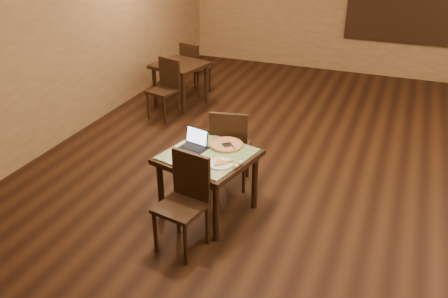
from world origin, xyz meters
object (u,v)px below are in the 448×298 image
at_px(chair_main_far, 230,145).
at_px(laptop, 195,142).
at_px(chair_main_near, 186,197).
at_px(other_table_b, 180,71).
at_px(tiled_table, 208,162).
at_px(other_table_b_chair_far, 193,66).
at_px(other_table_b_chair_near, 166,85).
at_px(pizza_pan, 226,146).

bearing_deg(chair_main_far, laptop, 54.79).
relative_size(chair_main_near, other_table_b, 1.06).
height_order(tiled_table, chair_main_far, chair_main_far).
bearing_deg(other_table_b_chair_far, other_table_b_chair_near, 104.97).
relative_size(tiled_table, pizza_pan, 2.91).
bearing_deg(pizza_pan, other_table_b_chair_far, 120.77).
height_order(laptop, pizza_pan, laptop).
height_order(chair_main_far, laptop, chair_main_far).
xyz_separation_m(other_table_b, other_table_b_chair_far, (-0.02, 0.57, -0.08)).
xyz_separation_m(pizza_pan, other_table_b, (-1.92, 2.68, -0.14)).
xyz_separation_m(chair_main_near, other_table_b, (-1.81, 3.53, 0.05)).
distance_m(tiled_table, other_table_b_chair_near, 2.95).
xyz_separation_m(chair_main_far, pizza_pan, (0.10, -0.37, 0.18)).
relative_size(tiled_table, other_table_b_chair_near, 1.13).
distance_m(other_table_b, other_table_b_chair_far, 0.58).
xyz_separation_m(chair_main_far, other_table_b_chair_near, (-1.80, 1.74, -0.04)).
distance_m(chair_main_far, other_table_b_chair_near, 2.50).
relative_size(chair_main_far, other_table_b, 1.08).
height_order(chair_main_far, pizza_pan, chair_main_far).
height_order(tiled_table, other_table_b_chair_near, other_table_b_chair_near).
bearing_deg(pizza_pan, other_table_b_chair_near, 131.98).
bearing_deg(other_table_b_chair_far, pizza_pan, 133.81).
xyz_separation_m(chair_main_far, other_table_b_chair_far, (-1.83, 2.88, -0.04)).
distance_m(laptop, other_table_b, 3.25).
bearing_deg(laptop, chair_main_far, 79.10).
height_order(chair_main_near, pizza_pan, chair_main_near).
distance_m(tiled_table, pizza_pan, 0.29).
height_order(tiled_table, pizza_pan, pizza_pan).
distance_m(tiled_table, laptop, 0.27).
bearing_deg(other_table_b, other_table_b_chair_far, 104.97).
relative_size(chair_main_far, other_table_b_chair_far, 1.07).
distance_m(pizza_pan, other_table_b_chair_far, 3.79).
xyz_separation_m(tiled_table, chair_main_near, (0.02, -0.61, -0.08)).
xyz_separation_m(tiled_table, pizza_pan, (0.12, 0.24, 0.11)).
xyz_separation_m(tiled_table, laptop, (-0.20, 0.10, 0.16)).
bearing_deg(chair_main_near, other_table_b_chair_near, 131.67).
bearing_deg(other_table_b_chair_far, chair_main_near, 127.09).
bearing_deg(other_table_b_chair_near, chair_main_near, -45.76).
xyz_separation_m(chair_main_near, other_table_b_chair_near, (-1.79, 2.96, -0.02)).
bearing_deg(tiled_table, other_table_b_chair_far, 130.79).
distance_m(pizza_pan, other_table_b_chair_near, 2.84).
relative_size(chair_main_far, laptop, 3.13).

